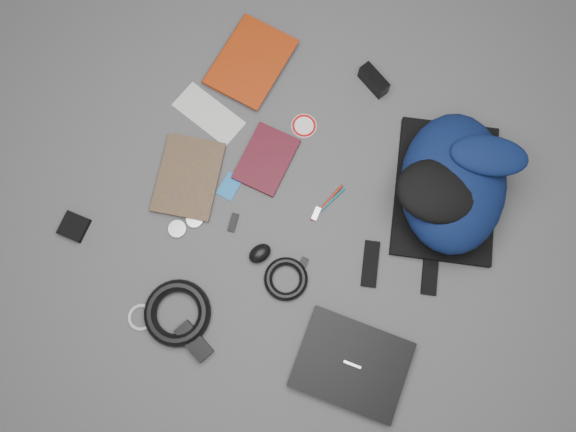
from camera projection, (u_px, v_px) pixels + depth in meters
The scene contains 23 objects.
ground at pixel (288, 217), 1.79m from camera, with size 4.00×4.00×0.00m, color #4F4F51.
backpack at pixel (453, 183), 1.71m from camera, with size 0.34×0.50×0.21m, color #081233, non-canonical shape.
laptop at pixel (352, 364), 1.68m from camera, with size 0.32×0.25×0.03m, color black.
textbook_red at pixel (223, 48), 1.90m from camera, with size 0.22×0.29×0.03m, color maroon.
comic_book at pixel (159, 172), 1.81m from camera, with size 0.19×0.27×0.02m, color #A3720B.
envelope at pixel (209, 114), 1.86m from camera, with size 0.24×0.11×0.00m, color silver.
dvd_case at pixel (266, 159), 1.82m from camera, with size 0.15×0.21×0.02m, color #3B0B14.
compact_camera at pixel (374, 80), 1.86m from camera, with size 0.11×0.04×0.06m, color black.
sticker_disc at pixel (304, 126), 1.85m from camera, with size 0.08×0.08×0.00m, color white.
pen_teal at pixel (328, 203), 1.80m from camera, with size 0.01×0.01×0.14m, color #0C6071.
pen_red at pixel (327, 203), 1.80m from camera, with size 0.01×0.01×0.15m, color #981C0B.
id_badge at pixel (230, 186), 1.81m from camera, with size 0.06×0.09×0.00m, color #1869B6.
usb_black at pixel (233, 223), 1.78m from camera, with size 0.02×0.06×0.01m, color black.
usb_silver at pixel (316, 214), 1.79m from camera, with size 0.02×0.04×0.01m, color silver.
key_fob at pixel (303, 263), 1.75m from camera, with size 0.02×0.04×0.01m, color black.
mouse at pixel (260, 253), 1.74m from camera, with size 0.05×0.07×0.04m, color black.
headphone_left at pixel (195, 220), 1.78m from camera, with size 0.05×0.05×0.01m, color #BABABC.
headphone_right at pixel (177, 229), 1.77m from camera, with size 0.06×0.06×0.01m, color #A4A4A6.
cable_coil at pixel (286, 279), 1.73m from camera, with size 0.14×0.14×0.03m, color black.
power_brick at pixel (194, 341), 1.69m from camera, with size 0.12×0.05×0.03m, color black.
power_cord_coil at pixel (177, 313), 1.70m from camera, with size 0.21×0.21×0.04m, color black.
pouch at pixel (74, 227), 1.77m from camera, with size 0.08×0.08×0.02m, color black.
white_cable_coil at pixel (141, 317), 1.72m from camera, with size 0.08×0.08×0.01m, color silver.
Camera 1 is at (0.20, -0.33, 1.75)m, focal length 35.00 mm.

